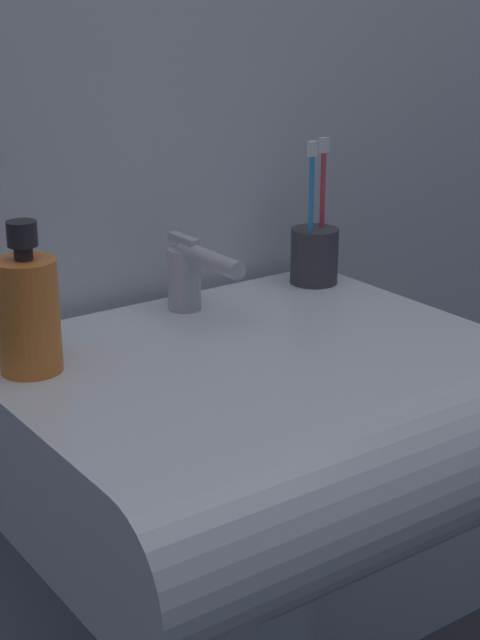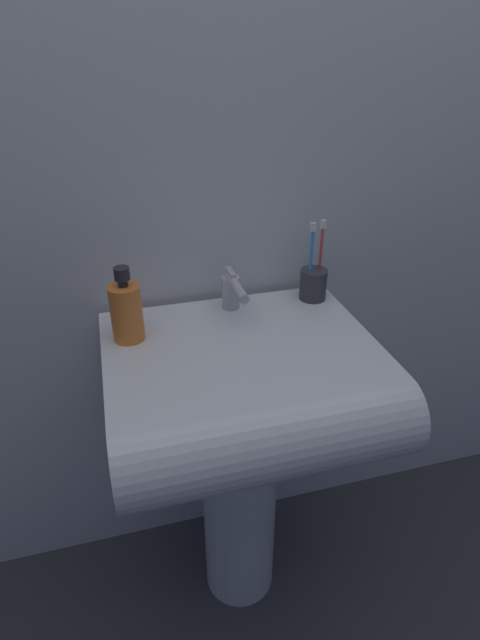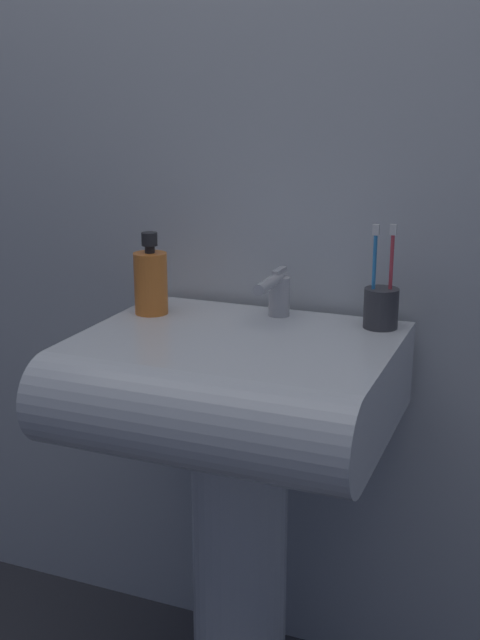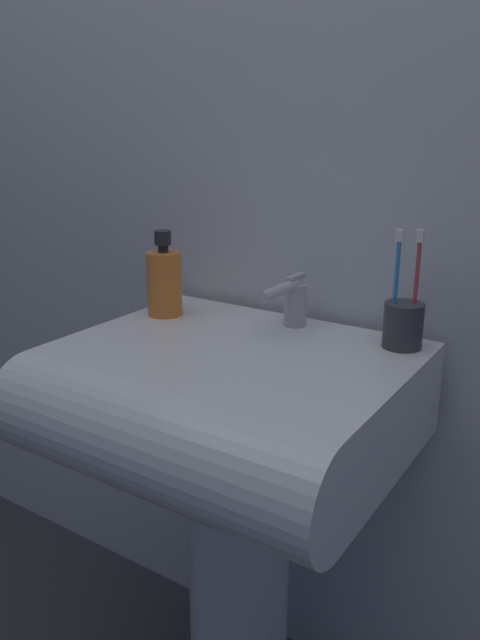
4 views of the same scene
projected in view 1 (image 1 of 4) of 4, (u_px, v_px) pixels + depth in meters
The scene contains 4 objects.
sink_basin at pixel (273, 432), 1.11m from camera, with size 0.57×0.50×0.16m.
faucet at pixel (191, 273), 1.23m from camera, with size 0.04×0.15×0.10m.
toothbrush_cup at pixel (314, 253), 1.35m from camera, with size 0.07×0.07×0.20m.
soap_bottle at pixel (28, 312), 1.04m from camera, with size 0.07×0.07×0.17m.
Camera 1 is at (-0.61, -0.85, 1.21)m, focal length 55.00 mm.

